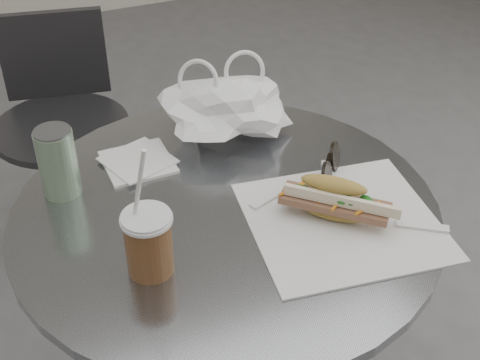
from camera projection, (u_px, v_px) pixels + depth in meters
name	position (u px, v px, depth m)	size (l,w,h in m)	color
cafe_table	(227.00, 314.00, 1.35)	(0.76, 0.76, 0.74)	slate
chair_far	(68.00, 157.00, 2.03)	(0.39, 0.42, 0.74)	#303032
sandwich_paper	(342.00, 221.00, 1.15)	(0.32, 0.30, 0.00)	white
banh_mi	(334.00, 199.00, 1.14)	(0.22, 0.23, 0.08)	#A8893F
iced_coffee	(149.00, 242.00, 1.02)	(0.08, 0.08, 0.23)	brown
sunglasses	(329.00, 169.00, 1.24)	(0.10, 0.11, 0.06)	black
plastic_bag	(226.00, 110.00, 1.34)	(0.24, 0.19, 0.12)	white
napkin_stack	(138.00, 162.00, 1.29)	(0.15, 0.15, 0.01)	white
drink_can	(58.00, 162.00, 1.18)	(0.07, 0.07, 0.13)	#508950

